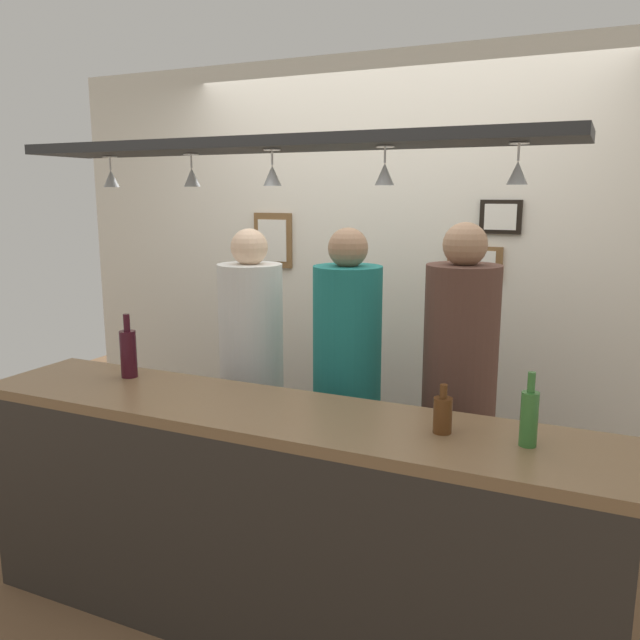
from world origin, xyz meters
TOP-DOWN VIEW (x-y plane):
  - ground_plane at (0.00, 0.00)m, footprint 8.00×8.00m
  - back_wall at (0.00, 1.10)m, footprint 4.40×0.06m
  - bar_counter at (0.00, -0.50)m, footprint 2.70×0.55m
  - overhead_glass_rack at (0.00, -0.30)m, footprint 2.20×0.36m
  - hanging_wineglass_far_left at (-0.86, -0.24)m, footprint 0.07×0.07m
  - hanging_wineglass_left at (-0.42, -0.25)m, footprint 0.07×0.07m
  - hanging_wineglass_center_left at (0.01, -0.35)m, footprint 0.07×0.07m
  - hanging_wineglass_center at (0.44, -0.33)m, footprint 0.07×0.07m
  - hanging_wineglass_center_right at (0.88, -0.30)m, footprint 0.07×0.07m
  - person_left_white_patterned_shirt at (-0.53, 0.37)m, footprint 0.34×0.34m
  - person_middle_teal_shirt at (0.02, 0.37)m, footprint 0.34×0.34m
  - person_right_brown_shirt at (0.58, 0.37)m, footprint 0.34×0.34m
  - bottle_wine_dark_red at (-0.83, -0.23)m, footprint 0.08×0.08m
  - bottle_beer_green_import at (0.97, -0.32)m, footprint 0.06×0.06m
  - bottle_beer_brown_stubby at (0.68, -0.32)m, footprint 0.07×0.07m
  - picture_frame_upper_small at (0.62, 1.06)m, footprint 0.22×0.02m
  - picture_frame_caricature at (-0.76, 1.06)m, footprint 0.26×0.02m
  - picture_frame_lower_pair at (0.50, 1.06)m, footprint 0.30×0.02m

SIDE VIEW (x-z plane):
  - ground_plane at x=0.00m, z-range 0.00..0.00m
  - bar_counter at x=0.00m, z-range 0.17..1.15m
  - person_left_white_patterned_shirt at x=-0.53m, z-range 0.17..1.81m
  - person_middle_teal_shirt at x=0.02m, z-range 0.17..1.83m
  - person_right_brown_shirt at x=0.58m, z-range 0.18..1.87m
  - bottle_beer_brown_stubby at x=0.68m, z-range 0.95..1.13m
  - bottle_beer_green_import at x=0.97m, z-range 0.94..1.20m
  - bottle_wine_dark_red at x=-0.83m, z-range 0.94..1.24m
  - back_wall at x=0.00m, z-range 0.00..2.60m
  - picture_frame_lower_pair at x=0.50m, z-range 1.35..1.53m
  - picture_frame_caricature at x=-0.76m, z-range 1.36..1.70m
  - picture_frame_upper_small at x=0.62m, z-range 1.60..1.78m
  - hanging_wineglass_far_left at x=-0.86m, z-range 1.82..1.95m
  - hanging_wineglass_left at x=-0.42m, z-range 1.82..1.95m
  - hanging_wineglass_center_left at x=0.01m, z-range 1.82..1.95m
  - hanging_wineglass_center at x=0.44m, z-range 1.82..1.95m
  - hanging_wineglass_center_right at x=0.88m, z-range 1.82..1.95m
  - overhead_glass_rack at x=0.00m, z-range 1.98..2.02m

